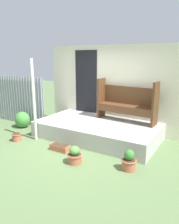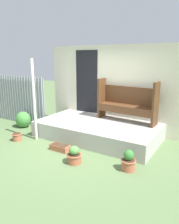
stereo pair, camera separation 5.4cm
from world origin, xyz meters
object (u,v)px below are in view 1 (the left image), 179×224
(bench, at_px, (127,101))
(shrub_by_fence, at_px, (22,120))
(support_post, at_px, (34,101))
(flower_pot_left, at_px, (17,137))
(flower_pot_right, at_px, (129,161))
(flower_pot_middle, at_px, (75,156))
(planter_box_rect, at_px, (60,148))

(bench, distance_m, shrub_by_fence, 3.43)
(support_post, relative_size, flower_pot_left, 7.98)
(flower_pot_right, xyz_separation_m, shrub_by_fence, (-4.01, 0.85, 0.07))
(flower_pot_middle, relative_size, planter_box_rect, 0.78)
(flower_pot_left, height_order, planter_box_rect, flower_pot_left)
(flower_pot_left, height_order, flower_pot_right, flower_pot_right)
(planter_box_rect, relative_size, shrub_by_fence, 0.96)
(flower_pot_right, bearing_deg, flower_pot_middle, -164.06)
(bench, height_order, shrub_by_fence, bench)
(flower_pot_right, relative_size, planter_box_rect, 0.88)
(flower_pot_right, bearing_deg, shrub_by_fence, 167.98)
(support_post, xyz_separation_m, flower_pot_right, (2.85, -0.28, -0.91))
(flower_pot_right, height_order, planter_box_rect, flower_pot_right)
(flower_pot_left, relative_size, flower_pot_right, 0.63)
(flower_pot_left, xyz_separation_m, shrub_by_fence, (-0.78, 0.93, 0.14))
(flower_pot_middle, height_order, shrub_by_fence, shrub_by_fence)
(flower_pot_left, bearing_deg, planter_box_rect, 4.32)
(flower_pot_right, distance_m, shrub_by_fence, 4.10)
(flower_pot_left, distance_m, flower_pot_middle, 2.12)
(support_post, bearing_deg, planter_box_rect, -13.18)
(shrub_by_fence, bearing_deg, bench, 17.93)
(support_post, relative_size, flower_pot_middle, 5.68)
(bench, distance_m, planter_box_rect, 2.29)
(planter_box_rect, bearing_deg, flower_pot_right, -1.06)
(flower_pot_left, xyz_separation_m, planter_box_rect, (1.42, 0.11, -0.04))
(flower_pot_middle, bearing_deg, planter_box_rect, 152.72)
(flower_pot_right, distance_m, planter_box_rect, 1.81)
(support_post, xyz_separation_m, bench, (2.02, 1.60, -0.08))
(support_post, distance_m, flower_pot_right, 3.00)
(planter_box_rect, bearing_deg, bench, 62.21)
(planter_box_rect, bearing_deg, flower_pot_left, -175.68)
(bench, height_order, planter_box_rect, bench)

